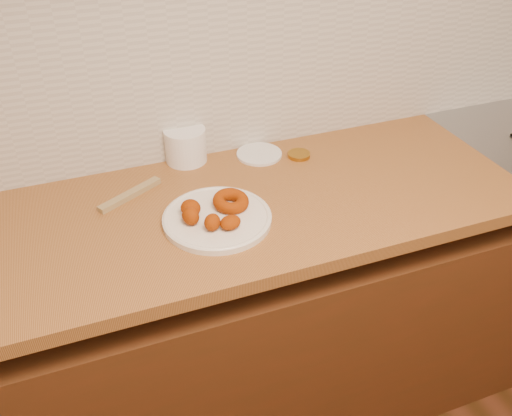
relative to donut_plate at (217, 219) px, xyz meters
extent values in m
cube|color=#4E2510|center=(0.38, 0.06, -0.52)|extent=(3.60, 0.60, 0.77)
cube|color=#9D6637|center=(-0.27, 0.06, -0.03)|extent=(2.30, 0.62, 0.04)
cube|color=beige|center=(0.38, 0.36, 0.29)|extent=(3.60, 0.02, 0.60)
cylinder|color=silver|center=(0.00, 0.00, 0.00)|extent=(0.28, 0.28, 0.02)
torus|color=#903600|center=(0.05, 0.03, 0.02)|extent=(0.14, 0.14, 0.04)
ellipsoid|color=#903600|center=(-0.06, 0.03, 0.03)|extent=(0.06, 0.06, 0.04)
ellipsoid|color=#903600|center=(-0.07, -0.01, 0.03)|extent=(0.06, 0.06, 0.05)
ellipsoid|color=#903600|center=(-0.03, -0.05, 0.03)|extent=(0.06, 0.06, 0.04)
ellipsoid|color=#903600|center=(0.02, -0.06, 0.02)|extent=(0.07, 0.06, 0.03)
cylinder|color=white|center=(0.01, 0.33, 0.04)|extent=(0.15, 0.15, 0.10)
cylinder|color=white|center=(0.23, 0.28, 0.00)|extent=(0.14, 0.14, 0.01)
cylinder|color=#A47720|center=(0.34, 0.23, 0.00)|extent=(0.09, 0.09, 0.01)
cube|color=#957E4D|center=(-0.19, 0.19, 0.00)|extent=(0.19, 0.12, 0.02)
camera|label=1|loc=(-0.31, -1.09, 0.83)|focal=38.00mm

